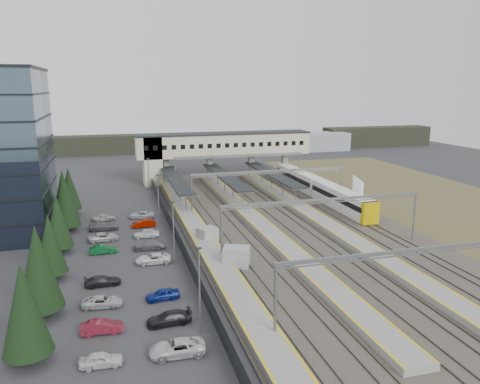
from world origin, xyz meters
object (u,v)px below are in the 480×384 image
object	(u,v)px
relay_cabin_near	(236,258)
footbridge	(212,147)
train	(318,188)
billboard	(358,189)
relay_cabin_far	(208,236)

from	to	relation	value
relay_cabin_near	footbridge	xyz separation A→B (m)	(8.56, 52.99, 6.63)
train	billboard	size ratio (longest dim) A/B	6.12
footbridge	relay_cabin_far	bearing A→B (deg)	-103.18
footbridge	train	world-z (taller)	footbridge
relay_cabin_far	footbridge	bearing A→B (deg)	76.82
train	footbridge	bearing A→B (deg)	125.76
footbridge	train	xyz separation A→B (m)	(16.30, -22.63, -5.89)
relay_cabin_far	billboard	distance (m)	30.98
train	billboard	world-z (taller)	billboard
relay_cabin_near	billboard	xyz separation A→B (m)	(27.55, 20.10, 2.62)
relay_cabin_near	relay_cabin_far	xyz separation A→B (m)	(-1.55, 9.84, -0.17)
relay_cabin_near	train	xyz separation A→B (m)	(24.86, 30.37, 0.73)
relay_cabin_near	train	size ratio (longest dim) A/B	0.10
footbridge	train	distance (m)	28.50
footbridge	billboard	world-z (taller)	footbridge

